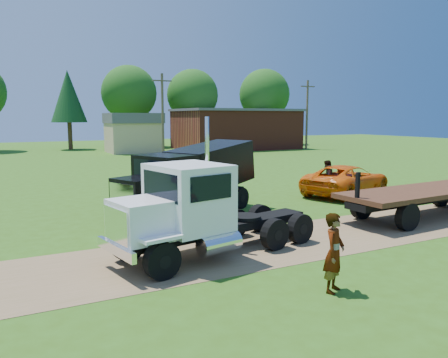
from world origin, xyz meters
name	(u,v)px	position (x,y,z in m)	size (l,w,h in m)	color
ground	(327,235)	(0.00, 0.00, 0.00)	(140.00, 140.00, 0.00)	#335B13
dirt_track	(327,235)	(0.00, 0.00, 0.01)	(120.00, 4.20, 0.01)	brown
white_semi_tractor	(191,211)	(-5.30, -0.15, 1.45)	(7.17, 3.58, 4.23)	black
black_dump_truck	(191,175)	(-2.98, 5.40, 1.72)	(7.20, 4.85, 3.13)	black
orange_pickup	(347,180)	(6.47, 6.05, 0.82)	(2.71, 5.87, 1.63)	orange
flatbed_trailer	(427,195)	(5.72, 0.41, 0.93)	(8.61, 2.96, 2.18)	#3B1E13
spectator_a	(334,253)	(-3.22, -4.05, 0.97)	(0.71, 0.47, 1.95)	#999999
spectator_b	(327,178)	(5.46, 6.53, 0.95)	(0.92, 0.72, 1.90)	#999999
brick_building	(236,129)	(18.00, 40.00, 2.66)	(15.40, 10.40, 5.30)	maroon
tan_shed	(133,132)	(4.00, 40.00, 2.42)	(6.20, 5.40, 4.70)	tan
utility_poles	(163,113)	(6.00, 35.00, 4.71)	(42.20, 0.28, 9.00)	#4D3B2B
tree_row	(122,94)	(4.88, 48.61, 7.33)	(57.50, 10.70, 11.65)	#352615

